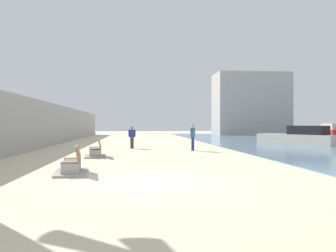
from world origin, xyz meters
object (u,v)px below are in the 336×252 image
bench_far (96,152)px  bench_near (72,167)px  person_standing (193,135)px  boat_mid_bay (330,133)px  boat_nearest (299,137)px  person_walking (132,136)px

bench_far → bench_near: bearing=-91.2°
person_standing → boat_mid_bay: size_ratio=0.29×
bench_far → boat_nearest: boat_nearest is taller
bench_near → boat_nearest: 22.63m
person_walking → person_standing: person_standing is taller
person_standing → boat_mid_bay: boat_mid_bay is taller
bench_far → boat_mid_bay: size_ratio=0.36×
bench_near → boat_mid_bay: (24.92, 25.93, 0.49)m
bench_near → person_standing: 11.65m
bench_far → person_walking: bearing=73.0°
bench_far → person_walking: 6.51m
person_walking → boat_nearest: (14.12, 3.37, -0.29)m
bench_near → bench_far: size_ratio=1.00×
bench_near → person_standing: person_standing is taller
boat_nearest → boat_mid_bay: size_ratio=1.23×
bench_near → person_walking: size_ratio=1.39×
person_standing → bench_far: bearing=-147.9°
bench_near → boat_nearest: (16.15, 15.84, 0.39)m
person_standing → boat_nearest: 11.74m
bench_far → boat_nearest: size_ratio=0.29×
bench_far → boat_mid_bay: 31.63m
person_walking → boat_mid_bay: boat_mid_bay is taller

